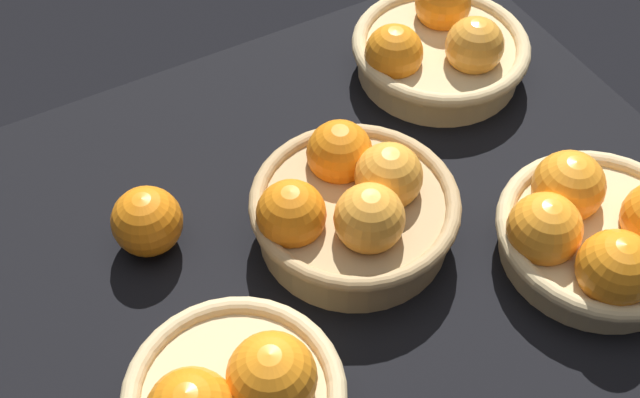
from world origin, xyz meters
TOP-DOWN VIEW (x-y plane):
  - market_tray at (0.00, 0.00)cm, footprint 84.00×72.00cm
  - basket_near_right at (21.38, -15.21)cm, footprint 22.80×22.80cm
  - basket_far_right at (23.50, 18.24)cm, footprint 23.36×23.36cm
  - basket_center at (-0.26, 0.37)cm, footprint 23.11×23.11cm
  - loose_orange_front_gap at (-20.47, 9.64)cm, footprint 7.84×7.84cm

SIDE VIEW (x-z plane):
  - market_tray at x=0.00cm, z-range 0.00..3.00cm
  - loose_orange_front_gap at x=-20.47cm, z-range 3.00..10.84cm
  - basket_far_right at x=23.50cm, z-range 1.79..12.27cm
  - basket_near_right at x=21.38cm, z-range 2.07..12.11cm
  - basket_center at x=-0.26cm, z-range 1.97..13.54cm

